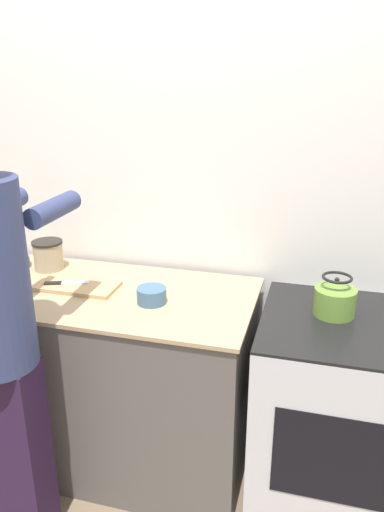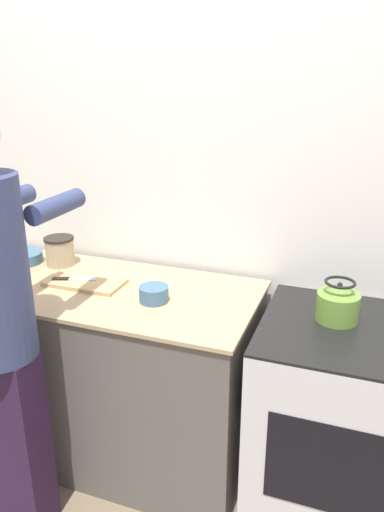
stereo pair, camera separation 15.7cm
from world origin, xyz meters
The scene contains 10 objects.
ground_plane centered at (0.00, 0.00, 0.00)m, with size 12.00×12.00×0.00m, color #7A664C.
wall_back centered at (0.00, 0.73, 1.30)m, with size 8.00×0.05×2.60m.
counter centered at (-0.37, 0.33, 0.46)m, with size 1.54×0.69×0.92m.
oven centered at (0.78, 0.33, 0.45)m, with size 0.68×0.67×0.91m.
cutting_board centered at (-0.41, 0.34, 0.92)m, with size 0.37×0.18×0.02m.
knife centered at (-0.47, 0.33, 0.94)m, with size 0.21×0.10×0.01m.
kettle centered at (0.73, 0.39, 0.98)m, with size 0.17×0.17×0.17m.
bowl_prep centered at (-0.87, 0.48, 0.94)m, with size 0.20×0.20×0.05m.
bowl_mixing centered at (-0.03, 0.28, 0.95)m, with size 0.13×0.13×0.07m.
canister_jar centered at (-0.67, 0.51, 0.99)m, with size 0.15×0.15×0.15m.
Camera 2 is at (0.80, -1.52, 1.86)m, focal length 35.00 mm.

